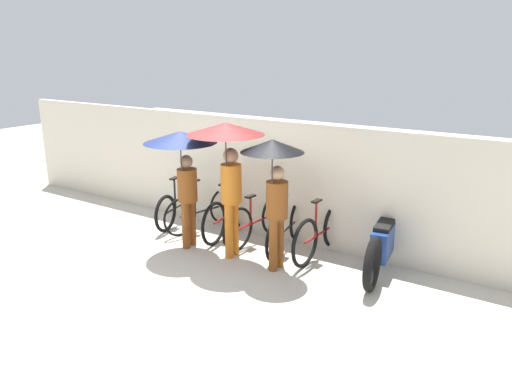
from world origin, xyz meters
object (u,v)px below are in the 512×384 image
(parked_bicycle_0, at_px, (181,204))
(parked_bicycle_1, at_px, (203,209))
(parked_bicycle_3, at_px, (257,220))
(pedestrian_trailing, at_px, (274,172))
(parked_bicycle_2, at_px, (229,214))
(pedestrian_leading, at_px, (182,154))
(parked_bicycle_4, at_px, (287,228))
(parked_bicycle_5, at_px, (321,232))
(motorcycle, at_px, (383,243))
(pedestrian_center, at_px, (227,149))

(parked_bicycle_0, distance_m, parked_bicycle_1, 0.58)
(parked_bicycle_3, bearing_deg, pedestrian_trailing, -130.49)
(parked_bicycle_2, xyz_separation_m, pedestrian_leading, (-0.25, -0.88, 1.20))
(parked_bicycle_3, bearing_deg, parked_bicycle_4, -85.54)
(pedestrian_trailing, bearing_deg, parked_bicycle_0, -17.92)
(parked_bicycle_2, bearing_deg, parked_bicycle_3, -95.97)
(parked_bicycle_1, height_order, parked_bicycle_4, parked_bicycle_1)
(parked_bicycle_2, xyz_separation_m, pedestrian_trailing, (1.39, -0.82, 1.12))
(parked_bicycle_2, height_order, parked_bicycle_4, parked_bicycle_2)
(parked_bicycle_5, distance_m, pedestrian_trailing, 1.45)
(parked_bicycle_3, bearing_deg, motorcycle, -83.26)
(parked_bicycle_2, height_order, pedestrian_trailing, pedestrian_trailing)
(parked_bicycle_2, bearing_deg, motorcycle, -94.57)
(parked_bicycle_5, height_order, pedestrian_leading, pedestrian_leading)
(parked_bicycle_0, distance_m, parked_bicycle_2, 1.16)
(parked_bicycle_0, height_order, pedestrian_center, pedestrian_center)
(parked_bicycle_4, bearing_deg, parked_bicycle_3, 80.89)
(parked_bicycle_1, bearing_deg, pedestrian_center, -111.63)
(pedestrian_leading, bearing_deg, parked_bicycle_5, -161.61)
(parked_bicycle_5, xyz_separation_m, pedestrian_center, (-1.16, -0.86, 1.34))
(parked_bicycle_5, xyz_separation_m, motorcycle, (0.99, 0.03, 0.03))
(parked_bicycle_5, distance_m, pedestrian_center, 1.97)
(parked_bicycle_2, distance_m, parked_bicycle_4, 1.16)
(parked_bicycle_3, height_order, pedestrian_trailing, pedestrian_trailing)
(parked_bicycle_0, relative_size, parked_bicycle_4, 1.00)
(parked_bicycle_1, bearing_deg, pedestrian_trailing, -99.16)
(pedestrian_trailing, bearing_deg, pedestrian_center, 0.21)
(parked_bicycle_4, relative_size, motorcycle, 0.79)
(parked_bicycle_0, distance_m, parked_bicycle_3, 1.74)
(parked_bicycle_2, height_order, pedestrian_leading, pedestrian_leading)
(parked_bicycle_2, height_order, parked_bicycle_5, parked_bicycle_5)
(parked_bicycle_5, bearing_deg, pedestrian_center, 128.09)
(parked_bicycle_3, bearing_deg, parked_bicycle_2, 94.97)
(parked_bicycle_0, xyz_separation_m, pedestrian_leading, (0.91, -0.92, 1.23))
(parked_bicycle_4, height_order, pedestrian_leading, pedestrian_leading)
(parked_bicycle_1, distance_m, pedestrian_leading, 1.54)
(pedestrian_center, relative_size, motorcycle, 0.98)
(parked_bicycle_0, height_order, parked_bicycle_2, parked_bicycle_0)
(parked_bicycle_3, height_order, pedestrian_center, pedestrian_center)
(parked_bicycle_2, xyz_separation_m, parked_bicycle_4, (1.16, -0.00, -0.02))
(parked_bicycle_4, bearing_deg, parked_bicycle_5, -94.03)
(parked_bicycle_5, bearing_deg, parked_bicycle_4, 96.20)
(parked_bicycle_4, distance_m, parked_bicycle_5, 0.58)
(pedestrian_leading, xyz_separation_m, pedestrian_center, (0.83, 0.07, 0.15))
(parked_bicycle_1, xyz_separation_m, parked_bicycle_3, (1.16, 0.01, 0.02))
(parked_bicycle_3, relative_size, pedestrian_trailing, 0.88)
(motorcycle, bearing_deg, parked_bicycle_2, 83.31)
(parked_bicycle_3, distance_m, motorcycle, 2.15)
(parked_bicycle_4, xyz_separation_m, motorcycle, (1.58, 0.08, 0.05))
(pedestrian_leading, bearing_deg, parked_bicycle_0, -52.01)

